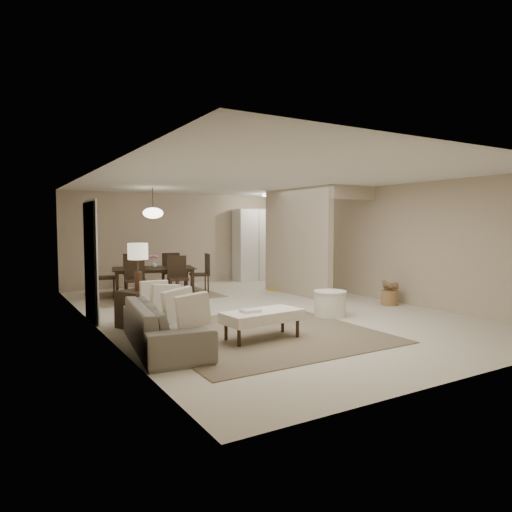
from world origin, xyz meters
TOP-DOWN VIEW (x-y plane):
  - floor at (0.00, 0.00)m, footprint 9.00×9.00m
  - ceiling at (0.00, 0.00)m, footprint 9.00×9.00m
  - back_wall at (0.00, 4.50)m, footprint 6.00×0.00m
  - left_wall at (-3.00, 0.00)m, footprint 0.00×9.00m
  - right_wall at (3.00, 0.00)m, footprint 0.00×9.00m
  - partition at (1.80, 1.25)m, footprint 0.15×2.50m
  - doorway at (-2.97, 0.60)m, footprint 0.04×0.90m
  - pantry_cabinet at (2.35, 4.15)m, footprint 1.20×0.55m
  - flush_light at (2.30, 3.20)m, footprint 0.44×0.44m
  - living_rug at (-0.89, -1.66)m, footprint 3.20×3.20m
  - sofa at (-2.45, -1.66)m, footprint 2.19×1.08m
  - ottoman_bench at (-1.09, -1.96)m, footprint 1.21×0.64m
  - side_table at (-2.40, -0.28)m, footprint 0.72×0.72m
  - table_lamp at (-2.40, -0.28)m, footprint 0.32×0.32m
  - round_pouf at (0.82, -1.18)m, footprint 0.59×0.59m
  - wicker_basket at (2.64, -0.89)m, footprint 0.42×0.42m
  - dining_rug at (-1.15, 2.79)m, footprint 2.80×2.10m
  - dining_table at (-1.15, 2.79)m, footprint 2.03×1.42m
  - dining_chairs at (-1.15, 2.79)m, footprint 2.60×2.11m
  - vase at (-1.15, 2.79)m, footprint 0.17×0.17m
  - yellow_mat at (2.04, 2.06)m, footprint 0.90×0.58m
  - pendant_light at (-1.15, 2.79)m, footprint 0.46×0.46m

SIDE VIEW (x-z plane):
  - floor at x=0.00m, z-range 0.00..0.00m
  - living_rug at x=-0.89m, z-range 0.00..0.01m
  - dining_rug at x=-1.15m, z-range 0.00..0.01m
  - yellow_mat at x=2.04m, z-range 0.00..0.01m
  - wicker_basket at x=2.64m, z-range 0.00..0.30m
  - round_pouf at x=0.82m, z-range 0.00..0.46m
  - side_table at x=-2.40m, z-range 0.00..0.60m
  - sofa at x=-2.45m, z-range 0.00..0.61m
  - dining_table at x=-1.15m, z-range 0.00..0.65m
  - ottoman_bench at x=-1.09m, z-range 0.13..0.54m
  - dining_chairs at x=-1.15m, z-range 0.00..0.96m
  - vase at x=-1.15m, z-range 0.65..0.80m
  - doorway at x=-2.97m, z-range 0.00..2.04m
  - pantry_cabinet at x=2.35m, z-range 0.00..2.10m
  - table_lamp at x=-2.40m, z-range 0.78..1.54m
  - back_wall at x=0.00m, z-range -1.75..4.25m
  - left_wall at x=-3.00m, z-range -3.25..5.75m
  - right_wall at x=3.00m, z-range -3.25..5.75m
  - partition at x=1.80m, z-range 0.00..2.50m
  - pendant_light at x=-1.15m, z-range 1.57..2.27m
  - flush_light at x=2.30m, z-range 2.44..2.48m
  - ceiling at x=0.00m, z-range 2.50..2.50m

